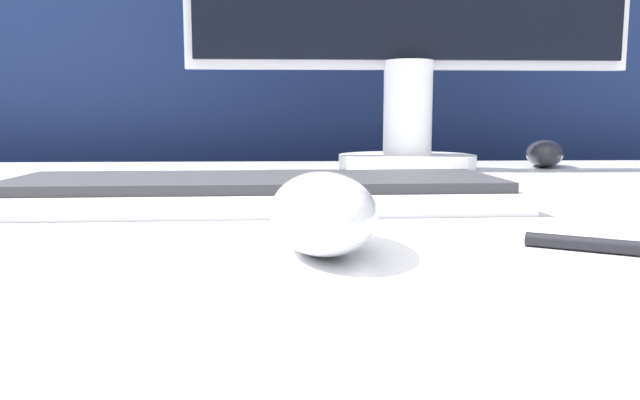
# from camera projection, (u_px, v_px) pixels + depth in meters

# --- Properties ---
(partition_panel) EXTENTS (5.00, 0.03, 1.39)m
(partition_panel) POSITION_uv_depth(u_px,v_px,m) (282.00, 168.00, 1.16)
(partition_panel) COLOR navy
(partition_panel) RESTS_ON ground_plane
(computer_mouse_near) EXTENTS (0.06, 0.11, 0.04)m
(computer_mouse_near) POSITION_uv_depth(u_px,v_px,m) (323.00, 212.00, 0.33)
(computer_mouse_near) COLOR white
(computer_mouse_near) RESTS_ON desk
(keyboard) EXTENTS (0.41, 0.15, 0.02)m
(keyboard) POSITION_uv_depth(u_px,v_px,m) (256.00, 192.00, 0.50)
(keyboard) COLOR silver
(keyboard) RESTS_ON desk
(computer_mouse_far) EXTENTS (0.08, 0.11, 0.04)m
(computer_mouse_far) POSITION_uv_depth(u_px,v_px,m) (544.00, 154.00, 0.90)
(computer_mouse_far) COLOR #232328
(computer_mouse_far) RESTS_ON desk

